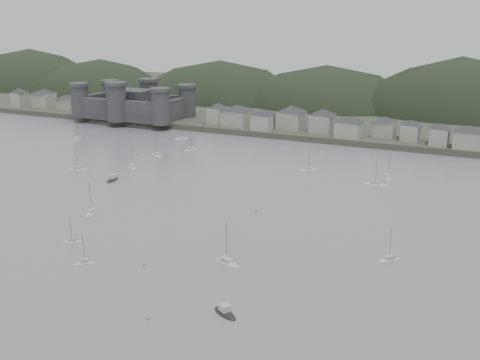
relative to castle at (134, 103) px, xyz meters
The scene contains 10 objects.
ground 216.45m from the castle, 56.28° to the right, with size 900.00×900.00×0.00m, color slate.
far_shore_land 166.61m from the castle, 43.83° to the left, with size 900.00×250.00×3.00m, color #383D2D.
forested_ridge 155.26m from the castle, 35.67° to the left, with size 851.55×103.94×102.57m.
castle is the anchor object (origin of this frame).
waterfront_town 170.64m from the castle, ahead, with size 451.48×28.46×12.92m.
sailboat_lead 172.08m from the castle, 20.05° to the right, with size 4.78×8.49×11.07m.
moored_fleet 149.60m from the castle, 49.51° to the right, with size 242.53×177.01×12.62m.
motor_launch_near 236.87m from the castle, 49.70° to the right, with size 7.54×5.68×3.73m.
motor_launch_far 127.18m from the castle, 58.04° to the right, with size 4.50×8.50×3.93m.
mooring_buoys 181.80m from the castle, 50.41° to the right, with size 158.06×121.41×0.70m.
Camera 1 is at (83.82, -98.56, 60.87)m, focal length 43.45 mm.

